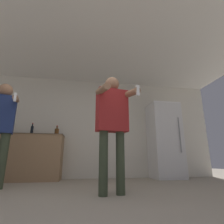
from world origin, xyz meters
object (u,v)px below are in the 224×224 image
object	(u,v)px
bottle_amber_bourbon	(32,130)
bottle_red_label	(57,132)
refrigerator	(165,140)
person_woman_foreground	(112,118)
person_man_side	(0,125)

from	to	relation	value
bottle_amber_bourbon	bottle_red_label	bearing A→B (deg)	0.00
refrigerator	bottle_red_label	world-z (taller)	refrigerator
person_woman_foreground	person_man_side	size ratio (longest dim) A/B	0.94
refrigerator	person_woman_foreground	distance (m)	2.46
bottle_amber_bourbon	person_woman_foreground	distance (m)	2.41
refrigerator	person_man_side	bearing A→B (deg)	-162.47
bottle_amber_bourbon	bottle_red_label	distance (m)	0.55
refrigerator	bottle_red_label	size ratio (longest dim) A/B	8.10
refrigerator	person_man_side	distance (m)	3.59
person_woman_foreground	person_man_side	world-z (taller)	person_man_side
refrigerator	person_man_side	size ratio (longest dim) A/B	1.07
bottle_red_label	person_woman_foreground	xyz separation A→B (m)	(1.01, -1.84, -0.08)
bottle_amber_bourbon	bottle_red_label	size ratio (longest dim) A/B	1.18
person_woman_foreground	person_man_side	distance (m)	1.92
bottle_amber_bourbon	person_man_side	xyz separation A→B (m)	(-0.21, -1.09, -0.11)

